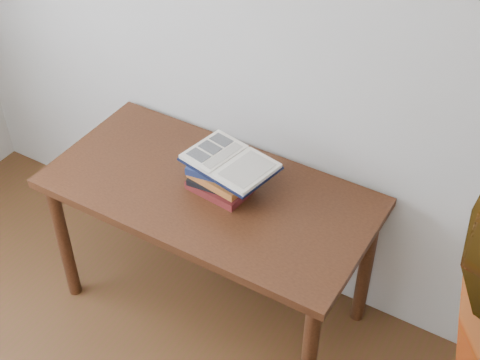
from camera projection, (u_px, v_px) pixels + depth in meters
The scene contains 3 objects.
desk at pixel (210, 207), 2.81m from camera, with size 1.37×0.68×0.73m.
book_stack at pixel (219, 178), 2.70m from camera, with size 0.27×0.20×0.13m.
open_book at pixel (230, 162), 2.65m from camera, with size 0.39×0.31×0.03m.
Camera 1 is at (1.11, -0.32, 2.55)m, focal length 50.00 mm.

